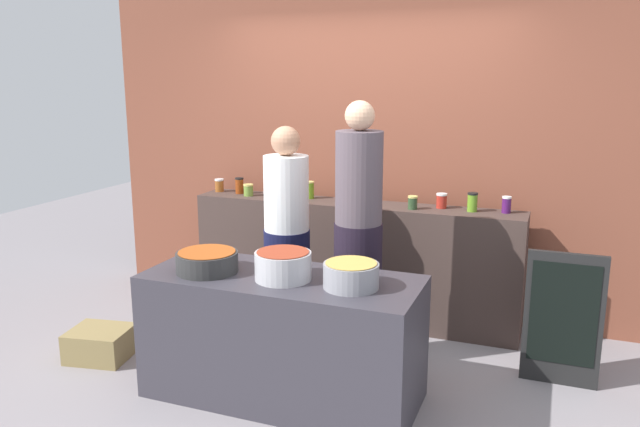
{
  "coord_description": "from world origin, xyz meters",
  "views": [
    {
      "loc": [
        1.54,
        -3.62,
        2.01
      ],
      "look_at": [
        0.0,
        0.35,
        1.05
      ],
      "focal_mm": 35.27,
      "sensor_mm": 36.0,
      "label": 1
    }
  ],
  "objects_px": {
    "preserve_jar_0": "(219,185)",
    "bread_crate": "(100,344)",
    "preserve_jar_3": "(310,190)",
    "cooking_pot_right": "(351,275)",
    "cook_in_cap": "(358,248)",
    "cooking_pot_left": "(207,262)",
    "cook_with_tongs": "(287,248)",
    "preserve_jar_6": "(442,201)",
    "preserve_jar_8": "(506,205)",
    "preserve_jar_4": "(360,196)",
    "preserve_jar_2": "(248,190)",
    "preserve_jar_5": "(413,202)",
    "cooking_pot_center": "(283,266)",
    "preserve_jar_1": "(239,186)",
    "chalkboard_sign": "(563,319)",
    "preserve_jar_7": "(472,202)"
  },
  "relations": [
    {
      "from": "preserve_jar_1",
      "to": "preserve_jar_6",
      "type": "relative_size",
      "value": 1.2
    },
    {
      "from": "chalkboard_sign",
      "to": "preserve_jar_7",
      "type": "bearing_deg",
      "value": 137.93
    },
    {
      "from": "preserve_jar_1",
      "to": "preserve_jar_3",
      "type": "height_order",
      "value": "preserve_jar_3"
    },
    {
      "from": "preserve_jar_8",
      "to": "cooking_pot_left",
      "type": "relative_size",
      "value": 0.32
    },
    {
      "from": "preserve_jar_5",
      "to": "preserve_jar_8",
      "type": "bearing_deg",
      "value": 10.17
    },
    {
      "from": "preserve_jar_2",
      "to": "preserve_jar_6",
      "type": "distance_m",
      "value": 1.63
    },
    {
      "from": "preserve_jar_3",
      "to": "cook_in_cap",
      "type": "height_order",
      "value": "cook_in_cap"
    },
    {
      "from": "preserve_jar_1",
      "to": "preserve_jar_4",
      "type": "height_order",
      "value": "preserve_jar_1"
    },
    {
      "from": "chalkboard_sign",
      "to": "preserve_jar_4",
      "type": "bearing_deg",
      "value": 158.06
    },
    {
      "from": "preserve_jar_6",
      "to": "bread_crate",
      "type": "distance_m",
      "value": 2.75
    },
    {
      "from": "preserve_jar_5",
      "to": "preserve_jar_4",
      "type": "bearing_deg",
      "value": 168.09
    },
    {
      "from": "preserve_jar_0",
      "to": "preserve_jar_2",
      "type": "xyz_separation_m",
      "value": [
        0.33,
        -0.08,
        -0.01
      ]
    },
    {
      "from": "preserve_jar_0",
      "to": "bread_crate",
      "type": "height_order",
      "value": "preserve_jar_0"
    },
    {
      "from": "cooking_pot_left",
      "to": "preserve_jar_1",
      "type": "bearing_deg",
      "value": 111.01
    },
    {
      "from": "preserve_jar_0",
      "to": "preserve_jar_3",
      "type": "distance_m",
      "value": 0.86
    },
    {
      "from": "preserve_jar_0",
      "to": "cook_in_cap",
      "type": "height_order",
      "value": "cook_in_cap"
    },
    {
      "from": "preserve_jar_5",
      "to": "preserve_jar_7",
      "type": "height_order",
      "value": "preserve_jar_7"
    },
    {
      "from": "preserve_jar_4",
      "to": "preserve_jar_8",
      "type": "distance_m",
      "value": 1.14
    },
    {
      "from": "preserve_jar_6",
      "to": "cooking_pot_center",
      "type": "relative_size",
      "value": 0.34
    },
    {
      "from": "cook_in_cap",
      "to": "preserve_jar_3",
      "type": "bearing_deg",
      "value": 129.82
    },
    {
      "from": "preserve_jar_0",
      "to": "preserve_jar_6",
      "type": "xyz_separation_m",
      "value": [
        1.96,
        0.01,
        0.0
      ]
    },
    {
      "from": "preserve_jar_3",
      "to": "preserve_jar_7",
      "type": "height_order",
      "value": "preserve_jar_7"
    },
    {
      "from": "cooking_pot_left",
      "to": "cooking_pot_right",
      "type": "bearing_deg",
      "value": 2.37
    },
    {
      "from": "preserve_jar_6",
      "to": "preserve_jar_8",
      "type": "relative_size",
      "value": 0.92
    },
    {
      "from": "cook_with_tongs",
      "to": "preserve_jar_6",
      "type": "bearing_deg",
      "value": 36.32
    },
    {
      "from": "cook_in_cap",
      "to": "chalkboard_sign",
      "type": "bearing_deg",
      "value": 7.82
    },
    {
      "from": "preserve_jar_0",
      "to": "preserve_jar_8",
      "type": "height_order",
      "value": "preserve_jar_8"
    },
    {
      "from": "preserve_jar_8",
      "to": "chalkboard_sign",
      "type": "relative_size",
      "value": 0.14
    },
    {
      "from": "preserve_jar_1",
      "to": "cooking_pot_center",
      "type": "distance_m",
      "value": 1.84
    },
    {
      "from": "preserve_jar_2",
      "to": "preserve_jar_5",
      "type": "relative_size",
      "value": 0.97
    },
    {
      "from": "cooking_pot_left",
      "to": "cook_with_tongs",
      "type": "xyz_separation_m",
      "value": [
        0.18,
        0.81,
        -0.11
      ]
    },
    {
      "from": "preserve_jar_8",
      "to": "cooking_pot_left",
      "type": "height_order",
      "value": "preserve_jar_8"
    },
    {
      "from": "cooking_pot_right",
      "to": "cook_in_cap",
      "type": "bearing_deg",
      "value": 104.37
    },
    {
      "from": "preserve_jar_4",
      "to": "cooking_pot_left",
      "type": "xyz_separation_m",
      "value": [
        -0.51,
        -1.52,
        -0.17
      ]
    },
    {
      "from": "cook_in_cap",
      "to": "preserve_jar_8",
      "type": "bearing_deg",
      "value": 43.73
    },
    {
      "from": "bread_crate",
      "to": "preserve_jar_0",
      "type": "bearing_deg",
      "value": 82.69
    },
    {
      "from": "preserve_jar_1",
      "to": "chalkboard_sign",
      "type": "xyz_separation_m",
      "value": [
        2.68,
        -0.63,
        -0.6
      ]
    },
    {
      "from": "preserve_jar_8",
      "to": "chalkboard_sign",
      "type": "bearing_deg",
      "value": -56.13
    },
    {
      "from": "preserve_jar_2",
      "to": "preserve_jar_5",
      "type": "bearing_deg",
      "value": -0.96
    },
    {
      "from": "chalkboard_sign",
      "to": "preserve_jar_6",
      "type": "bearing_deg",
      "value": 144.62
    },
    {
      "from": "preserve_jar_0",
      "to": "preserve_jar_4",
      "type": "relative_size",
      "value": 1.12
    },
    {
      "from": "preserve_jar_1",
      "to": "cooking_pot_center",
      "type": "relative_size",
      "value": 0.41
    },
    {
      "from": "preserve_jar_3",
      "to": "preserve_jar_6",
      "type": "height_order",
      "value": "preserve_jar_3"
    },
    {
      "from": "preserve_jar_0",
      "to": "bread_crate",
      "type": "bearing_deg",
      "value": -97.31
    },
    {
      "from": "preserve_jar_4",
      "to": "cook_in_cap",
      "type": "height_order",
      "value": "cook_in_cap"
    },
    {
      "from": "preserve_jar_3",
      "to": "cooking_pot_right",
      "type": "height_order",
      "value": "preserve_jar_3"
    },
    {
      "from": "preserve_jar_0",
      "to": "preserve_jar_4",
      "type": "bearing_deg",
      "value": -0.49
    },
    {
      "from": "bread_crate",
      "to": "preserve_jar_4",
      "type": "bearing_deg",
      "value": 43.77
    },
    {
      "from": "cook_with_tongs",
      "to": "cook_in_cap",
      "type": "distance_m",
      "value": 0.6
    },
    {
      "from": "preserve_jar_0",
      "to": "chalkboard_sign",
      "type": "xyz_separation_m",
      "value": [
        2.89,
        -0.65,
        -0.58
      ]
    }
  ]
}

